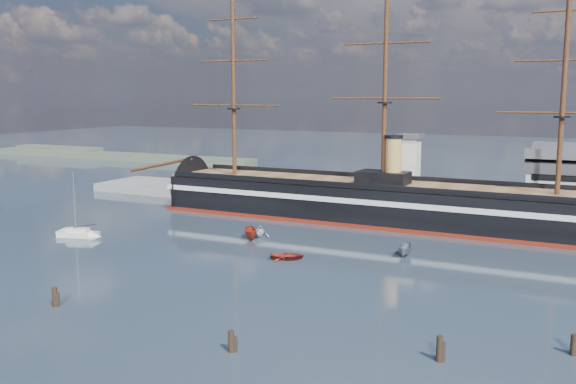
% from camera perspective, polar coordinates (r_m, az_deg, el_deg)
% --- Properties ---
extents(ground, '(600.00, 600.00, 0.00)m').
position_cam_1_polar(ground, '(111.86, 4.71, -4.47)').
color(ground, '#252E3A').
rests_on(ground, ground).
extents(quay, '(180.00, 18.00, 2.00)m').
position_cam_1_polar(quay, '(143.09, 13.62, -1.77)').
color(quay, slate).
rests_on(quay, ground).
extents(quay_tower, '(5.00, 5.00, 15.00)m').
position_cam_1_polar(quay_tower, '(140.36, 10.71, 2.15)').
color(quay_tower, silver).
rests_on(quay_tower, ground).
extents(shoreline, '(120.00, 10.00, 4.00)m').
position_cam_1_polar(shoreline, '(266.31, -16.52, 3.21)').
color(shoreline, '#3F4C38').
rests_on(shoreline, ground).
extents(warship, '(113.05, 18.19, 53.94)m').
position_cam_1_polar(warship, '(130.37, 6.83, -0.80)').
color(warship, black).
rests_on(warship, ground).
extents(sailboat, '(7.72, 4.17, 11.85)m').
position_cam_1_polar(sailboat, '(121.25, -18.16, -3.48)').
color(sailboat, silver).
rests_on(sailboat, ground).
extents(motorboat_a, '(6.72, 5.54, 2.59)m').
position_cam_1_polar(motorboat_a, '(113.56, -3.31, -4.25)').
color(motorboat_a, maroon).
rests_on(motorboat_a, ground).
extents(motorboat_b, '(2.52, 3.56, 1.54)m').
position_cam_1_polar(motorboat_b, '(100.21, -0.06, -6.01)').
color(motorboat_b, maroon).
rests_on(motorboat_b, ground).
extents(motorboat_c, '(6.15, 2.72, 2.39)m').
position_cam_1_polar(motorboat_c, '(103.62, 10.34, -5.66)').
color(motorboat_c, slate).
rests_on(motorboat_c, ground).
extents(motorboat_d, '(6.99, 4.46, 2.37)m').
position_cam_1_polar(motorboat_d, '(115.80, -2.48, -3.99)').
color(motorboat_d, silver).
rests_on(motorboat_d, ground).
extents(piling_near_left, '(0.64, 0.64, 3.09)m').
position_cam_1_polar(piling_near_left, '(83.71, -19.97, -9.55)').
color(piling_near_left, black).
rests_on(piling_near_left, ground).
extents(piling_near_mid, '(0.64, 0.64, 2.91)m').
position_cam_1_polar(piling_near_mid, '(66.23, -5.07, -13.96)').
color(piling_near_mid, black).
rests_on(piling_near_mid, ground).
extents(piling_near_right, '(0.64, 0.64, 3.30)m').
position_cam_1_polar(piling_near_right, '(65.46, 13.28, -14.45)').
color(piling_near_right, black).
rests_on(piling_near_right, ground).
extents(piling_far_right, '(0.64, 0.64, 2.85)m').
position_cam_1_polar(piling_far_right, '(71.04, 24.00, -13.10)').
color(piling_far_right, black).
rests_on(piling_far_right, ground).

